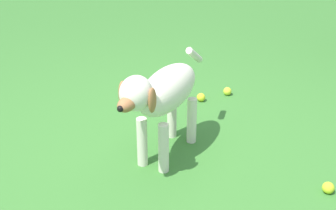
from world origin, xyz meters
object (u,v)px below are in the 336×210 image
object	(u,v)px
tennis_ball_1	(227,91)
tennis_ball_0	(328,188)
dog	(163,94)
tennis_ball_2	(201,97)

from	to	relation	value
tennis_ball_1	tennis_ball_0	bearing A→B (deg)	51.78
tennis_ball_0	dog	bearing A→B (deg)	-77.53
tennis_ball_2	tennis_ball_0	bearing A→B (deg)	62.58
tennis_ball_2	tennis_ball_1	bearing A→B (deg)	151.30
tennis_ball_2	dog	bearing A→B (deg)	14.24
dog	tennis_ball_0	distance (m)	1.05
tennis_ball_0	tennis_ball_1	distance (m)	1.32
tennis_ball_1	tennis_ball_2	size ratio (longest dim) A/B	1.00
tennis_ball_0	tennis_ball_1	xyz separation A→B (m)	(-0.82, -1.04, 0.00)
dog	tennis_ball_2	size ratio (longest dim) A/B	14.53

